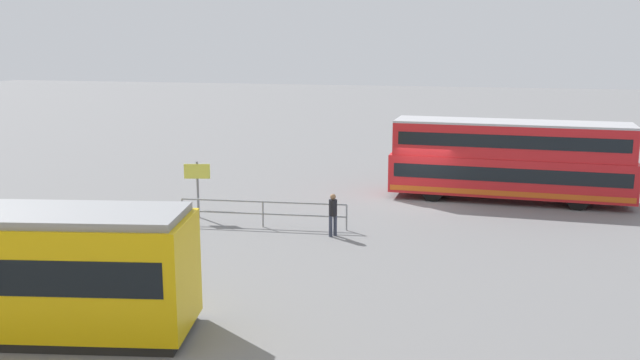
{
  "coord_description": "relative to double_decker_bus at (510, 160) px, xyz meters",
  "views": [
    {
      "loc": [
        -2.6,
        31.99,
        7.57
      ],
      "look_at": [
        3.49,
        5.85,
        2.11
      ],
      "focal_mm": 39.47,
      "sensor_mm": 36.0,
      "label": 1
    }
  ],
  "objects": [
    {
      "name": "pedestrian_railing",
      "position": [
        9.82,
        7.15,
        -1.19
      ],
      "size": [
        6.87,
        0.58,
        1.08
      ],
      "color": "gray",
      "rests_on": "ground"
    },
    {
      "name": "pedestrian_near_railing",
      "position": [
        6.77,
        7.83,
        -0.96
      ],
      "size": [
        0.45,
        0.45,
        1.68
      ],
      "color": "#33384C",
      "rests_on": "ground"
    },
    {
      "name": "ground_plane",
      "position": [
        3.9,
        1.54,
        -1.93
      ],
      "size": [
        160.0,
        160.0,
        0.0
      ],
      "primitive_type": "plane",
      "color": "slate"
    },
    {
      "name": "info_sign",
      "position": [
        12.98,
        6.31,
        -0.24
      ],
      "size": [
        1.09,
        0.28,
        2.43
      ],
      "color": "slate",
      "rests_on": "ground"
    },
    {
      "name": "double_decker_bus",
      "position": [
        0.0,
        0.0,
        0.0
      ],
      "size": [
        11.13,
        3.07,
        3.75
      ],
      "color": "red",
      "rests_on": "ground"
    }
  ]
}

